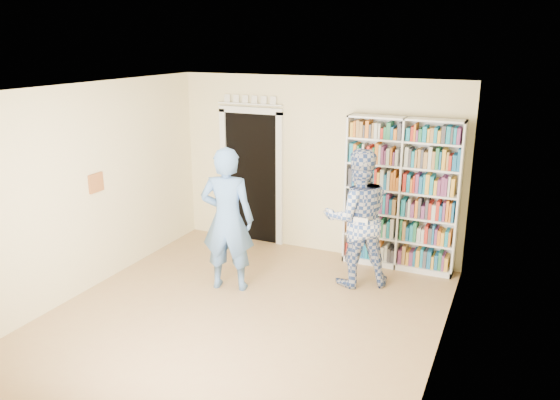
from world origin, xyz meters
name	(u,v)px	position (x,y,z in m)	size (l,w,h in m)	color
floor	(241,319)	(0.00, 0.00, 0.00)	(5.00, 5.00, 0.00)	#A67950
ceiling	(235,90)	(0.00, 0.00, 2.70)	(5.00, 5.00, 0.00)	white
wall_back	(316,166)	(0.00, 2.50, 1.35)	(4.50, 4.50, 0.00)	beige
wall_left	(84,190)	(-2.25, 0.00, 1.35)	(5.00, 5.00, 0.00)	beige
wall_right	(444,241)	(2.25, 0.00, 1.35)	(5.00, 5.00, 0.00)	beige
bookshelf	(401,194)	(1.35, 2.34, 1.11)	(1.60, 0.30, 2.19)	white
doorway	(251,171)	(-1.10, 2.48, 1.18)	(1.10, 0.08, 2.43)	black
wall_art	(96,183)	(-2.23, 0.20, 1.40)	(0.03, 0.25, 0.25)	brown
man_blue	(227,220)	(-0.56, 0.72, 0.96)	(0.70, 0.46, 1.92)	#527CB7
man_plaid	(357,218)	(0.95, 1.54, 0.94)	(0.91, 0.71, 1.87)	#2F4B91
paper_sheet	(360,228)	(1.06, 1.29, 0.90)	(0.19, 0.01, 0.27)	white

